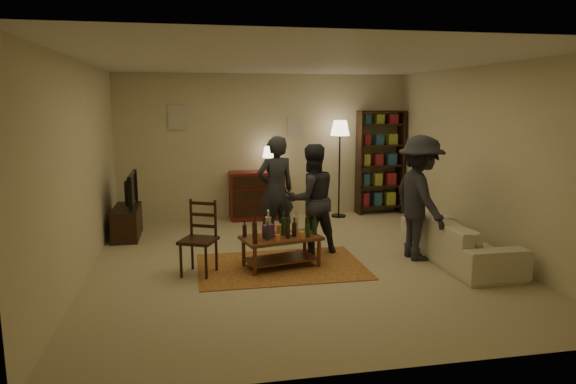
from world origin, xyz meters
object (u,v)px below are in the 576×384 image
object	(u,v)px
bookshelf	(380,161)
dining_chair	(200,235)
dresser	(257,194)
sofa	(459,240)
person_right	(311,199)
floor_lamp	(340,135)
person_by_sofa	(420,198)
coffee_table	(281,239)
person_left	(276,190)
tv_stand	(127,214)

from	to	relation	value
bookshelf	dining_chair	bearing A→B (deg)	-139.74
dresser	sofa	world-z (taller)	dresser
person_right	bookshelf	bearing A→B (deg)	-140.74
floor_lamp	person_by_sofa	world-z (taller)	floor_lamp
dresser	bookshelf	bearing A→B (deg)	1.57
bookshelf	sofa	bearing A→B (deg)	-90.82
dining_chair	sofa	distance (m)	3.53
coffee_table	dining_chair	xyz separation A→B (m)	(-1.05, -0.04, 0.12)
coffee_table	person_left	size ratio (longest dim) A/B	0.67
dresser	sofa	distance (m)	3.93
coffee_table	person_by_sofa	size ratio (longest dim) A/B	0.65
coffee_table	tv_stand	size ratio (longest dim) A/B	1.06
floor_lamp	person_by_sofa	xyz separation A→B (m)	(0.33, -2.79, -0.70)
dining_chair	person_right	size ratio (longest dim) A/B	0.60
sofa	person_by_sofa	xyz separation A→B (m)	(-0.50, 0.22, 0.56)
bookshelf	person_right	bearing A→B (deg)	-129.11
dresser	person_right	world-z (taller)	person_right
tv_stand	bookshelf	xyz separation A→B (m)	(4.69, 0.98, 0.65)
dining_chair	tv_stand	distance (m)	2.33
dresser	floor_lamp	world-z (taller)	floor_lamp
sofa	coffee_table	bearing A→B (deg)	85.17
floor_lamp	sofa	world-z (taller)	floor_lamp
sofa	dining_chair	bearing A→B (deg)	87.33
dining_chair	bookshelf	xyz separation A→B (m)	(3.56, 3.02, 0.53)
person_left	person_right	bearing A→B (deg)	109.63
sofa	person_right	size ratio (longest dim) A/B	1.31
bookshelf	sofa	world-z (taller)	bookshelf
dining_chair	sofa	size ratio (longest dim) A/B	0.46
tv_stand	floor_lamp	world-z (taller)	floor_lamp
coffee_table	sofa	xyz separation A→B (m)	(2.46, -0.21, -0.08)
sofa	person_right	xyz separation A→B (m)	(-1.91, 0.77, 0.49)
coffee_table	person_left	xyz separation A→B (m)	(0.14, 1.20, 0.45)
floor_lamp	sofa	size ratio (longest dim) A/B	0.88
person_right	coffee_table	bearing A→B (deg)	33.97
floor_lamp	person_left	xyz separation A→B (m)	(-1.50, -1.61, -0.73)
dining_chair	person_left	size ratio (longest dim) A/B	0.58
dresser	dining_chair	bearing A→B (deg)	-110.86
person_by_sofa	person_left	bearing A→B (deg)	54.43
dresser	person_right	distance (m)	2.41
tv_stand	bookshelf	world-z (taller)	bookshelf
person_left	coffee_table	bearing A→B (deg)	69.83
person_by_sofa	bookshelf	bearing A→B (deg)	-13.10
coffee_table	dining_chair	bearing A→B (deg)	-177.61
floor_lamp	sofa	bearing A→B (deg)	-74.66
dresser	person_left	world-z (taller)	person_left
bookshelf	person_right	xyz separation A→B (m)	(-1.96, -2.41, -0.24)
sofa	person_by_sofa	world-z (taller)	person_by_sofa
dining_chair	person_left	distance (m)	1.75
dining_chair	sofa	bearing A→B (deg)	22.31
sofa	floor_lamp	bearing A→B (deg)	15.34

